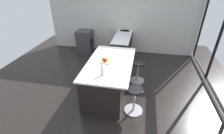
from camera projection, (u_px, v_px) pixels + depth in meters
ground_plane at (107, 84)px, 4.86m from camera, size 7.63×7.63×0.00m
interior_partition_left at (121, 16)px, 6.37m from camera, size 0.12×5.87×2.87m
sink_cabinet at (124, 43)px, 6.53m from camera, size 2.57×0.60×1.18m
oven_range at (85, 41)px, 6.81m from camera, size 0.60×0.61×0.87m
kitchen_island at (108, 77)px, 4.37m from camera, size 2.04×1.14×0.92m
stool_by_window at (138, 72)px, 4.87m from camera, size 0.44×0.44×0.65m
stool_middle at (134, 101)px, 3.77m from camera, size 0.44×0.44×0.65m
cutting_board at (106, 61)px, 4.18m from camera, size 0.36×0.24×0.02m
apple_red at (105, 60)px, 4.10m from camera, size 0.09×0.09×0.09m
apple_green at (103, 59)px, 4.17m from camera, size 0.07×0.07×0.07m
water_bottle at (102, 70)px, 3.55m from camera, size 0.06×0.06×0.31m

